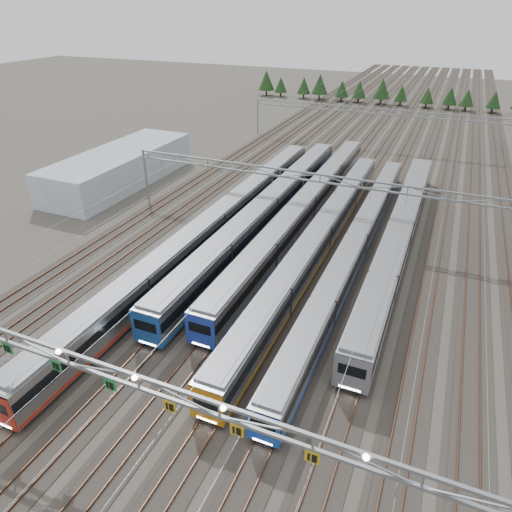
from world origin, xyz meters
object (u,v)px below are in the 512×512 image
at_px(train_a, 215,225).
at_px(train_c, 305,207).
at_px(gantry_near, 137,386).
at_px(train_d, 319,238).
at_px(gantry_far, 379,116).
at_px(gantry_mid, 320,185).
at_px(train_f, 400,234).
at_px(west_shed, 120,167).
at_px(train_e, 356,244).
at_px(train_b, 267,210).

distance_m(train_a, train_c, 13.61).
bearing_deg(gantry_near, train_d, 86.06).
height_order(gantry_near, gantry_far, gantry_near).
height_order(gantry_near, gantry_mid, gantry_near).
bearing_deg(train_f, gantry_mid, 170.30).
distance_m(train_f, west_shed, 48.09).
bearing_deg(train_e, train_f, 44.59).
bearing_deg(train_c, train_a, -131.38).
bearing_deg(train_b, train_d, -29.24).
xyz_separation_m(gantry_far, west_shed, (-36.43, -40.67, -3.63)).
bearing_deg(gantry_near, train_a, 109.65).
bearing_deg(train_f, train_d, -151.80).
height_order(train_c, gantry_far, gantry_far).
xyz_separation_m(train_c, gantry_far, (2.25, 43.53, 4.19)).
distance_m(train_c, gantry_near, 41.93).
bearing_deg(west_shed, train_c, -4.79).
height_order(train_c, gantry_mid, gantry_mid).
distance_m(train_e, gantry_far, 51.99).
distance_m(train_b, train_c, 5.51).
bearing_deg(west_shed, train_b, -11.50).
xyz_separation_m(gantry_near, west_shed, (-36.38, 44.45, -4.33)).
bearing_deg(gantry_far, gantry_mid, -90.00).
distance_m(train_e, west_shed, 44.49).
distance_m(train_b, gantry_far, 47.37).
bearing_deg(gantry_mid, train_b, -165.77).
height_order(train_b, gantry_far, gantry_far).
relative_size(train_d, train_e, 0.98).
relative_size(train_b, train_c, 0.95).
distance_m(train_c, train_d, 9.37).
bearing_deg(west_shed, train_a, -27.45).
xyz_separation_m(train_e, west_shed, (-43.18, 10.69, 0.84)).
xyz_separation_m(train_c, train_d, (4.50, -8.22, -0.10)).
distance_m(train_f, gantry_far, 48.43).
bearing_deg(train_b, train_c, 35.23).
distance_m(train_a, gantry_mid, 14.86).
bearing_deg(train_b, train_a, -122.60).
distance_m(train_a, train_d, 13.65).
relative_size(train_a, train_f, 1.25).
relative_size(train_d, gantry_near, 1.04).
relative_size(train_c, west_shed, 2.03).
xyz_separation_m(train_a, gantry_near, (11.20, -31.37, 4.90)).
distance_m(gantry_far, west_shed, 54.72).
height_order(train_a, gantry_near, gantry_near).
xyz_separation_m(train_a, gantry_mid, (11.25, 8.75, 4.20)).
distance_m(train_f, gantry_mid, 12.15).
bearing_deg(gantry_mid, train_a, -142.13).
bearing_deg(train_d, train_b, 150.76).
xyz_separation_m(train_c, train_e, (9.00, -7.82, -0.28)).
xyz_separation_m(train_b, gantry_near, (6.70, -38.41, 4.80)).
relative_size(train_c, gantry_near, 1.08).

